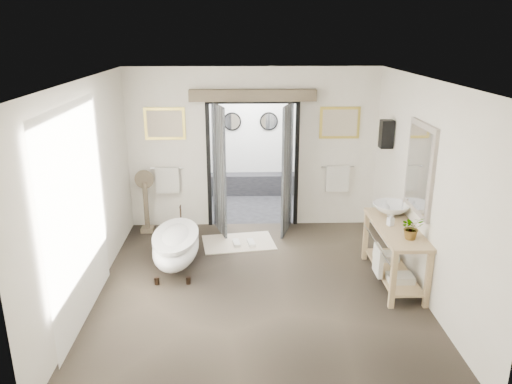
# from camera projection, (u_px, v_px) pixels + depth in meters

# --- Properties ---
(ground_plane) EXTENTS (5.00, 5.00, 0.00)m
(ground_plane) POSITION_uv_depth(u_px,v_px,m) (257.00, 289.00, 7.06)
(ground_plane) COLOR #4F4435
(room_shell) EXTENTS (4.52, 5.02, 2.91)m
(room_shell) POSITION_uv_depth(u_px,v_px,m) (255.00, 164.00, 6.36)
(room_shell) COLOR silver
(room_shell) RESTS_ON ground_plane
(shower_room) EXTENTS (2.22, 2.01, 2.51)m
(shower_room) POSITION_uv_depth(u_px,v_px,m) (251.00, 158.00, 10.57)
(shower_room) COLOR black
(shower_room) RESTS_ON ground_plane
(back_wall_dressing) EXTENTS (3.82, 0.79, 2.52)m
(back_wall_dressing) POSITION_uv_depth(u_px,v_px,m) (253.00, 145.00, 8.78)
(back_wall_dressing) COLOR black
(back_wall_dressing) RESTS_ON ground_plane
(clawfoot_tub) EXTENTS (0.69, 1.54, 0.75)m
(clawfoot_tub) POSITION_uv_depth(u_px,v_px,m) (176.00, 245.00, 7.60)
(clawfoot_tub) COLOR #302218
(clawfoot_tub) RESTS_ON ground_plane
(vanity) EXTENTS (0.57, 1.60, 0.85)m
(vanity) POSITION_uv_depth(u_px,v_px,m) (393.00, 249.00, 7.13)
(vanity) COLOR tan
(vanity) RESTS_ON ground_plane
(pedestal_mirror) EXTENTS (0.34, 0.22, 1.16)m
(pedestal_mirror) POSITION_uv_depth(u_px,v_px,m) (146.00, 205.00, 8.93)
(pedestal_mirror) COLOR brown
(pedestal_mirror) RESTS_ON ground_plane
(rug) EXTENTS (1.30, 0.97, 0.01)m
(rug) POSITION_uv_depth(u_px,v_px,m) (238.00, 242.00, 8.59)
(rug) COLOR beige
(rug) RESTS_ON ground_plane
(slippers) EXTENTS (0.40, 0.29, 0.05)m
(slippers) POSITION_uv_depth(u_px,v_px,m) (244.00, 243.00, 8.49)
(slippers) COLOR silver
(slippers) RESTS_ON rug
(basin) EXTENTS (0.66, 0.66, 0.19)m
(basin) POSITION_uv_depth(u_px,v_px,m) (391.00, 210.00, 7.42)
(basin) COLOR white
(basin) RESTS_ON vanity
(plant) EXTENTS (0.33, 0.29, 0.32)m
(plant) POSITION_uv_depth(u_px,v_px,m) (412.00, 228.00, 6.57)
(plant) COLOR gray
(plant) RESTS_ON vanity
(soap_bottle_a) EXTENTS (0.10, 0.11, 0.17)m
(soap_bottle_a) POSITION_uv_depth(u_px,v_px,m) (391.00, 220.00, 7.05)
(soap_bottle_a) COLOR gray
(soap_bottle_a) RESTS_ON vanity
(soap_bottle_b) EXTENTS (0.15, 0.15, 0.18)m
(soap_bottle_b) POSITION_uv_depth(u_px,v_px,m) (385.00, 206.00, 7.56)
(soap_bottle_b) COLOR gray
(soap_bottle_b) RESTS_ON vanity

